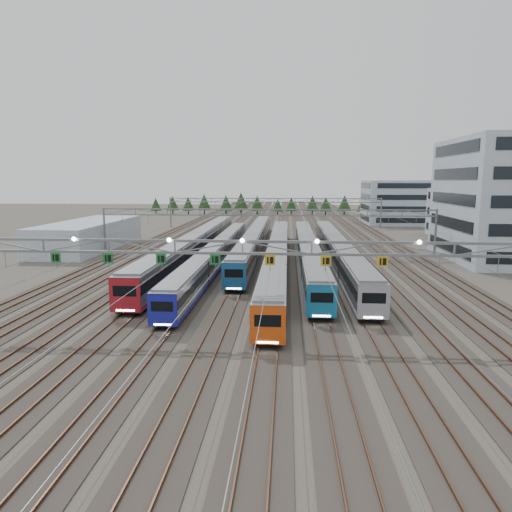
# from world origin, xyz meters

# --- Properties ---
(ground) EXTENTS (400.00, 400.00, 0.00)m
(ground) POSITION_xyz_m (0.00, 0.00, 0.00)
(ground) COLOR #47423A
(ground) RESTS_ON ground
(track_bed) EXTENTS (54.00, 260.00, 5.42)m
(track_bed) POSITION_xyz_m (0.00, 100.00, 1.49)
(track_bed) COLOR #2D2823
(track_bed) RESTS_ON ground
(train_a) EXTENTS (2.98, 68.38, 3.88)m
(train_a) POSITION_xyz_m (-11.25, 37.38, 2.19)
(train_a) COLOR black
(train_a) RESTS_ON ground
(train_b) EXTENTS (2.56, 61.48, 3.33)m
(train_b) POSITION_xyz_m (-6.75, 30.31, 1.91)
(train_b) COLOR black
(train_b) RESTS_ON ground
(train_c) EXTENTS (2.81, 66.28, 3.65)m
(train_c) POSITION_xyz_m (-2.25, 45.69, 2.08)
(train_c) COLOR black
(train_c) RESTS_ON ground
(train_d) EXTENTS (2.72, 67.41, 3.54)m
(train_d) POSITION_xyz_m (2.25, 29.56, 2.02)
(train_d) COLOR black
(train_d) RESTS_ON ground
(train_e) EXTENTS (2.73, 60.25, 3.56)m
(train_e) POSITION_xyz_m (6.75, 32.99, 2.03)
(train_e) COLOR black
(train_e) RESTS_ON ground
(train_f) EXTENTS (2.84, 60.32, 3.69)m
(train_f) POSITION_xyz_m (11.25, 32.82, 2.10)
(train_f) COLOR black
(train_f) RESTS_ON ground
(gantry_near) EXTENTS (56.36, 0.61, 8.08)m
(gantry_near) POSITION_xyz_m (-0.05, -0.12, 7.09)
(gantry_near) COLOR slate
(gantry_near) RESTS_ON ground
(gantry_mid) EXTENTS (56.36, 0.36, 8.00)m
(gantry_mid) POSITION_xyz_m (0.00, 40.00, 6.39)
(gantry_mid) COLOR slate
(gantry_mid) RESTS_ON ground
(gantry_far) EXTENTS (56.36, 0.36, 8.00)m
(gantry_far) POSITION_xyz_m (0.00, 85.00, 6.39)
(gantry_far) COLOR slate
(gantry_far) RESTS_ON ground
(depot_bldg_south) EXTENTS (18.00, 22.00, 19.18)m
(depot_bldg_south) POSITION_xyz_m (38.62, 38.28, 9.59)
(depot_bldg_south) COLOR #A4B7C4
(depot_bldg_south) RESTS_ON ground
(depot_bldg_mid) EXTENTS (14.00, 16.00, 10.75)m
(depot_bldg_mid) POSITION_xyz_m (43.52, 66.78, 5.38)
(depot_bldg_mid) COLOR #A4B7C4
(depot_bldg_mid) RESTS_ON ground
(depot_bldg_north) EXTENTS (22.00, 18.00, 12.49)m
(depot_bldg_north) POSITION_xyz_m (37.18, 99.26, 6.25)
(depot_bldg_north) COLOR #A4B7C4
(depot_bldg_north) RESTS_ON ground
(west_shed) EXTENTS (10.00, 30.00, 5.03)m
(west_shed) POSITION_xyz_m (-33.48, 46.13, 2.51)
(west_shed) COLOR #A4B7C4
(west_shed) RESTS_ON ground
(treeline) EXTENTS (87.50, 5.60, 7.02)m
(treeline) POSITION_xyz_m (-4.05, 129.06, 4.23)
(treeline) COLOR #332114
(treeline) RESTS_ON ground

